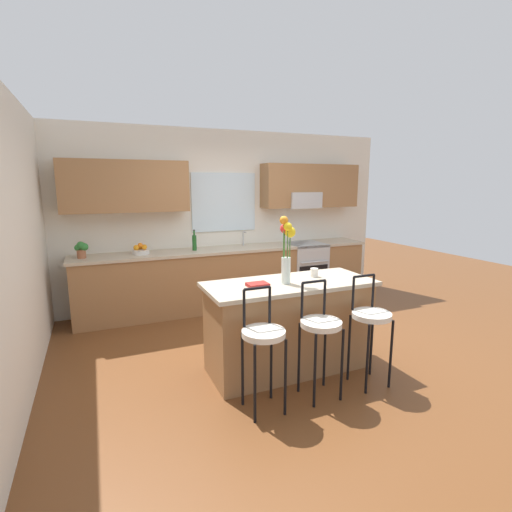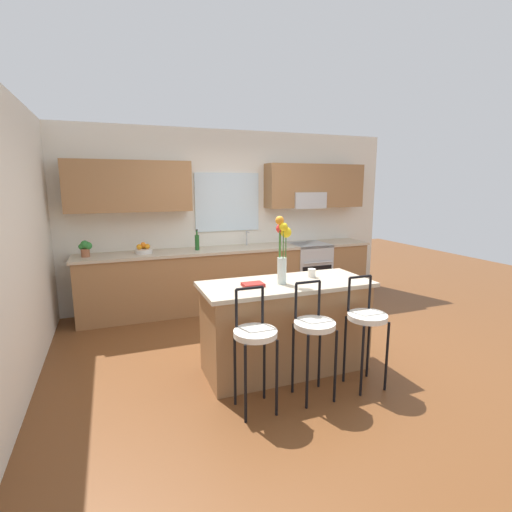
{
  "view_description": "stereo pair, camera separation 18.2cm",
  "coord_description": "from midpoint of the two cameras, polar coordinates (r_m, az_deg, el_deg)",
  "views": [
    {
      "loc": [
        -1.9,
        -3.72,
        1.88
      ],
      "look_at": [
        -0.07,
        0.55,
        1.0
      ],
      "focal_mm": 26.68,
      "sensor_mm": 36.0,
      "label": 1
    },
    {
      "loc": [
        -1.73,
        -3.79,
        1.88
      ],
      "look_at": [
        -0.07,
        0.55,
        1.0
      ],
      "focal_mm": 26.68,
      "sensor_mm": 36.0,
      "label": 2
    }
  ],
  "objects": [
    {
      "name": "ground_plane",
      "position": [
        4.57,
        4.55,
        -13.58
      ],
      "size": [
        14.0,
        14.0,
        0.0
      ],
      "primitive_type": "plane",
      "color": "brown"
    },
    {
      "name": "back_wall_assembly",
      "position": [
        6.04,
        -3.19,
        7.17
      ],
      "size": [
        5.6,
        0.5,
        2.7
      ],
      "color": "silver",
      "rests_on": "ground"
    },
    {
      "name": "fruit_bowl_oranges",
      "position": [
        5.56,
        -15.63,
        0.94
      ],
      "size": [
        0.24,
        0.24,
        0.16
      ],
      "color": "silver",
      "rests_on": "counter_run"
    },
    {
      "name": "kitchen_island",
      "position": [
        3.95,
        5.78,
        -10.36
      ],
      "size": [
        1.71,
        0.73,
        0.92
      ],
      "color": "#996B42",
      "rests_on": "ground"
    },
    {
      "name": "bar_stool_near",
      "position": [
        3.18,
        1.53,
        -12.3
      ],
      "size": [
        0.36,
        0.36,
        1.04
      ],
      "color": "black",
      "rests_on": "ground"
    },
    {
      "name": "cookbook",
      "position": [
        3.64,
        0.98,
        -4.32
      ],
      "size": [
        0.2,
        0.15,
        0.03
      ],
      "primitive_type": "cube",
      "color": "maroon",
      "rests_on": "kitchen_island"
    },
    {
      "name": "wall_left",
      "position": [
        4.16,
        -31.1,
        1.85
      ],
      "size": [
        0.12,
        4.6,
        2.7
      ],
      "primitive_type": "cube",
      "color": "silver",
      "rests_on": "ground"
    },
    {
      "name": "bar_stool_far",
      "position": [
        3.72,
        17.62,
        -9.37
      ],
      "size": [
        0.36,
        0.36,
        1.04
      ],
      "color": "black",
      "rests_on": "ground"
    },
    {
      "name": "flower_vase",
      "position": [
        3.67,
        5.42,
        1.47
      ],
      "size": [
        0.16,
        0.15,
        0.66
      ],
      "color": "silver",
      "rests_on": "kitchen_island"
    },
    {
      "name": "potted_plant_small",
      "position": [
        5.52,
        -23.35,
        1.14
      ],
      "size": [
        0.17,
        0.12,
        0.22
      ],
      "color": "#9E5B3D",
      "rests_on": "counter_run"
    },
    {
      "name": "bottle_olive_oil",
      "position": [
        5.66,
        -7.92,
        2.11
      ],
      "size": [
        0.06,
        0.06,
        0.31
      ],
      "color": "#1E5923",
      "rests_on": "counter_run"
    },
    {
      "name": "counter_run",
      "position": [
        5.92,
        -2.45,
        -3.11
      ],
      "size": [
        4.56,
        0.64,
        0.92
      ],
      "color": "#996B42",
      "rests_on": "ground"
    },
    {
      "name": "oven_range",
      "position": [
        6.41,
        8.62,
        -2.19
      ],
      "size": [
        0.6,
        0.64,
        0.92
      ],
      "color": "#B7BABC",
      "rests_on": "ground"
    },
    {
      "name": "bar_stool_middle",
      "position": [
        3.42,
        10.24,
        -10.82
      ],
      "size": [
        0.36,
        0.36,
        1.04
      ],
      "color": "black",
      "rests_on": "ground"
    },
    {
      "name": "sink_faucet",
      "position": [
        6.03,
        -0.5,
        2.92
      ],
      "size": [
        0.02,
        0.13,
        0.23
      ],
      "color": "#B7BABC",
      "rests_on": "counter_run"
    },
    {
      "name": "mug_ceramic",
      "position": [
        4.04,
        9.63,
        -2.53
      ],
      "size": [
        0.08,
        0.08,
        0.09
      ],
      "primitive_type": "cylinder",
      "color": "silver",
      "rests_on": "kitchen_island"
    }
  ]
}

